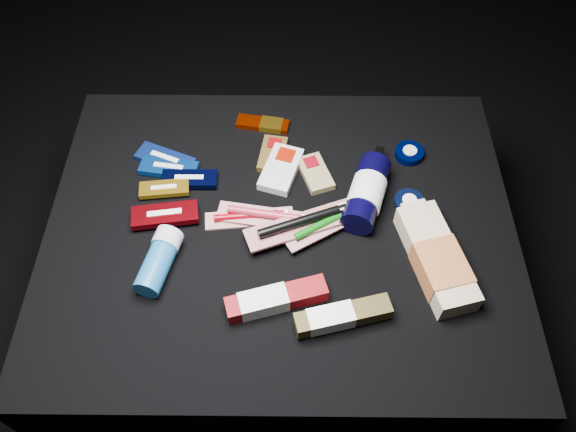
{
  "coord_description": "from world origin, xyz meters",
  "views": [
    {
      "loc": [
        0.02,
        -0.65,
        1.37
      ],
      "look_at": [
        0.01,
        0.01,
        0.42
      ],
      "focal_mm": 35.0,
      "sensor_mm": 36.0,
      "label": 1
    }
  ],
  "objects_px": {
    "lotion_bottle": "(366,193)",
    "bodywash_bottle": "(437,260)",
    "deodorant_stick": "(159,260)",
    "toothpaste_carton_red": "(272,300)"
  },
  "relations": [
    {
      "from": "lotion_bottle",
      "to": "deodorant_stick",
      "type": "height_order",
      "value": "lotion_bottle"
    },
    {
      "from": "lotion_bottle",
      "to": "deodorant_stick",
      "type": "relative_size",
      "value": 1.57
    },
    {
      "from": "lotion_bottle",
      "to": "bodywash_bottle",
      "type": "relative_size",
      "value": 0.88
    },
    {
      "from": "deodorant_stick",
      "to": "lotion_bottle",
      "type": "bearing_deg",
      "value": 35.04
    },
    {
      "from": "bodywash_bottle",
      "to": "deodorant_stick",
      "type": "xyz_separation_m",
      "value": [
        -0.54,
        -0.01,
        0.0
      ]
    },
    {
      "from": "deodorant_stick",
      "to": "toothpaste_carton_red",
      "type": "bearing_deg",
      "value": -6.12
    },
    {
      "from": "bodywash_bottle",
      "to": "toothpaste_carton_red",
      "type": "bearing_deg",
      "value": -179.75
    },
    {
      "from": "bodywash_bottle",
      "to": "toothpaste_carton_red",
      "type": "relative_size",
      "value": 1.3
    },
    {
      "from": "lotion_bottle",
      "to": "bodywash_bottle",
      "type": "height_order",
      "value": "lotion_bottle"
    },
    {
      "from": "deodorant_stick",
      "to": "toothpaste_carton_red",
      "type": "relative_size",
      "value": 0.73
    }
  ]
}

